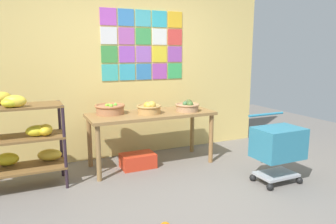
# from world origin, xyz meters

# --- Properties ---
(ground) EXTENTS (9.67, 9.67, 0.00)m
(ground) POSITION_xyz_m (0.00, 0.00, 0.00)
(ground) COLOR slate
(back_wall_with_art) EXTENTS (4.50, 0.07, 2.69)m
(back_wall_with_art) POSITION_xyz_m (0.00, 1.87, 1.35)
(back_wall_with_art) COLOR #E1C16A
(back_wall_with_art) RESTS_ON ground
(banana_shelf_unit) EXTENTS (1.02, 0.48, 1.11)m
(banana_shelf_unit) POSITION_xyz_m (-1.52, 1.18, 0.66)
(banana_shelf_unit) COLOR #2B1E28
(banana_shelf_unit) RESTS_ON ground
(display_table) EXTENTS (1.70, 0.66, 0.73)m
(display_table) POSITION_xyz_m (0.13, 1.29, 0.65)
(display_table) COLOR olive
(display_table) RESTS_ON ground
(fruit_basket_back_left) EXTENTS (0.33, 0.33, 0.16)m
(fruit_basket_back_left) POSITION_xyz_m (0.64, 1.19, 0.80)
(fruit_basket_back_left) COLOR tan
(fruit_basket_back_left) RESTS_ON display_table
(fruit_basket_right) EXTENTS (0.33, 0.33, 0.18)m
(fruit_basket_right) POSITION_xyz_m (0.09, 1.24, 0.81)
(fruit_basket_right) COLOR #B68649
(fruit_basket_right) RESTS_ON display_table
(fruit_basket_left) EXTENTS (0.39, 0.39, 0.14)m
(fruit_basket_left) POSITION_xyz_m (-0.39, 1.44, 0.80)
(fruit_basket_left) COLOR #A56C45
(fruit_basket_left) RESTS_ON display_table
(produce_crate_under_table) EXTENTS (0.45, 0.29, 0.19)m
(produce_crate_under_table) POSITION_xyz_m (-0.08, 1.25, 0.10)
(produce_crate_under_table) COLOR red
(produce_crate_under_table) RESTS_ON ground
(shopping_cart) EXTENTS (0.55, 0.44, 0.81)m
(shopping_cart) POSITION_xyz_m (1.26, 0.09, 0.46)
(shopping_cart) COLOR black
(shopping_cart) RESTS_ON ground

